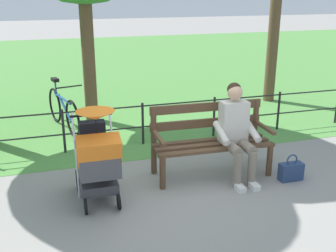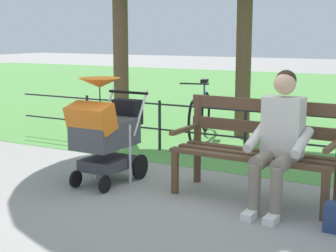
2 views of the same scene
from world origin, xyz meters
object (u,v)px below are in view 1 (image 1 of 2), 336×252
Objects in this scene: park_bench at (210,137)px; person_on_bench at (237,129)px; handbag at (291,171)px; bicycle at (63,110)px; stroller at (97,155)px.

park_bench is 1.27× the size of person_on_bench.
park_bench is 4.37× the size of handbag.
person_on_bench is 3.43m from bicycle.
person_on_bench is 0.93m from handbag.
handbag is (-0.95, 0.55, -0.40)m from park_bench.
stroller is (1.85, 0.13, -0.08)m from person_on_bench.
stroller is at bearing 12.64° from park_bench.
handbag is 4.11m from bicycle.
stroller is 0.71× the size of bicycle.
bicycle is at bearing -47.67° from handbag.
person_on_bench reaches higher than park_bench.
stroller reaches higher than park_bench.
park_bench is 1.00× the size of bicycle.
person_on_bench reaches higher than stroller.
park_bench is 3.08m from bicycle.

